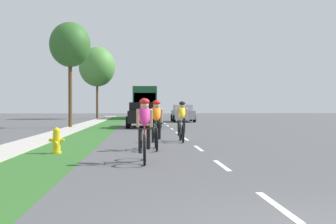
{
  "coord_description": "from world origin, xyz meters",
  "views": [
    {
      "loc": [
        -1.88,
        -3.69,
        1.38
      ],
      "look_at": [
        -0.67,
        15.27,
        1.13
      ],
      "focal_mm": 44.83,
      "sensor_mm": 36.0,
      "label": 1
    }
  ],
  "objects_px": {
    "cyclist_trailing": "(156,124)",
    "bus_dark_green": "(144,101)",
    "cyclist_distant": "(182,121)",
    "pickup_black": "(143,115)",
    "cyclist_lead": "(144,130)",
    "street_tree_near": "(70,45)",
    "street_tree_far": "(97,67)",
    "fire_hydrant_yellow": "(57,141)",
    "sedan_silver": "(183,113)"
  },
  "relations": [
    {
      "from": "cyclist_lead",
      "to": "cyclist_trailing",
      "type": "height_order",
      "value": "same"
    },
    {
      "from": "fire_hydrant_yellow",
      "to": "street_tree_near",
      "type": "xyz_separation_m",
      "value": [
        -2.1,
        14.92,
        4.96
      ]
    },
    {
      "from": "cyclist_distant",
      "to": "street_tree_far",
      "type": "relative_size",
      "value": 0.22
    },
    {
      "from": "sedan_silver",
      "to": "street_tree_far",
      "type": "relative_size",
      "value": 0.54
    },
    {
      "from": "cyclist_lead",
      "to": "bus_dark_green",
      "type": "height_order",
      "value": "bus_dark_green"
    },
    {
      "from": "cyclist_lead",
      "to": "street_tree_near",
      "type": "height_order",
      "value": "street_tree_near"
    },
    {
      "from": "cyclist_lead",
      "to": "pickup_black",
      "type": "height_order",
      "value": "pickup_black"
    },
    {
      "from": "fire_hydrant_yellow",
      "to": "cyclist_distant",
      "type": "relative_size",
      "value": 0.44
    },
    {
      "from": "bus_dark_green",
      "to": "sedan_silver",
      "type": "bearing_deg",
      "value": -73.42
    },
    {
      "from": "street_tree_near",
      "to": "street_tree_far",
      "type": "distance_m",
      "value": 19.12
    },
    {
      "from": "cyclist_trailing",
      "to": "cyclist_distant",
      "type": "relative_size",
      "value": 1.0
    },
    {
      "from": "cyclist_trailing",
      "to": "sedan_silver",
      "type": "xyz_separation_m",
      "value": [
        3.25,
        24.24,
        -0.04
      ]
    },
    {
      "from": "fire_hydrant_yellow",
      "to": "cyclist_trailing",
      "type": "height_order",
      "value": "cyclist_trailing"
    },
    {
      "from": "bus_dark_green",
      "to": "cyclist_trailing",
      "type": "bearing_deg",
      "value": -89.81
    },
    {
      "from": "cyclist_lead",
      "to": "cyclist_distant",
      "type": "relative_size",
      "value": 1.0
    },
    {
      "from": "street_tree_near",
      "to": "street_tree_far",
      "type": "height_order",
      "value": "street_tree_far"
    },
    {
      "from": "bus_dark_green",
      "to": "cyclist_lead",
      "type": "bearing_deg",
      "value": -90.41
    },
    {
      "from": "cyclist_lead",
      "to": "cyclist_trailing",
      "type": "xyz_separation_m",
      "value": [
        0.4,
        3.03,
        0.0
      ]
    },
    {
      "from": "fire_hydrant_yellow",
      "to": "pickup_black",
      "type": "xyz_separation_m",
      "value": [
        2.63,
        15.2,
        0.46
      ]
    },
    {
      "from": "cyclist_lead",
      "to": "bus_dark_green",
      "type": "relative_size",
      "value": 0.15
    },
    {
      "from": "pickup_black",
      "to": "street_tree_far",
      "type": "relative_size",
      "value": 0.64
    },
    {
      "from": "cyclist_lead",
      "to": "street_tree_far",
      "type": "relative_size",
      "value": 0.22
    },
    {
      "from": "cyclist_trailing",
      "to": "pickup_black",
      "type": "xyz_separation_m",
      "value": [
        -0.33,
        14.39,
        0.02
      ]
    },
    {
      "from": "cyclist_trailing",
      "to": "bus_dark_green",
      "type": "xyz_separation_m",
      "value": [
        -0.12,
        35.57,
        1.17
      ]
    },
    {
      "from": "sedan_silver",
      "to": "cyclist_distant",
      "type": "bearing_deg",
      "value": -95.78
    },
    {
      "from": "cyclist_trailing",
      "to": "bus_dark_green",
      "type": "bearing_deg",
      "value": 90.19
    },
    {
      "from": "bus_dark_green",
      "to": "street_tree_far",
      "type": "relative_size",
      "value": 1.46
    },
    {
      "from": "cyclist_distant",
      "to": "pickup_black",
      "type": "relative_size",
      "value": 0.34
    },
    {
      "from": "pickup_black",
      "to": "sedan_silver",
      "type": "xyz_separation_m",
      "value": [
        3.58,
        9.85,
        -0.06
      ]
    },
    {
      "from": "street_tree_near",
      "to": "street_tree_far",
      "type": "bearing_deg",
      "value": 90.81
    },
    {
      "from": "cyclist_lead",
      "to": "cyclist_distant",
      "type": "distance_m",
      "value": 6.18
    },
    {
      "from": "cyclist_distant",
      "to": "pickup_black",
      "type": "height_order",
      "value": "pickup_black"
    },
    {
      "from": "cyclist_trailing",
      "to": "sedan_silver",
      "type": "distance_m",
      "value": 24.46
    },
    {
      "from": "sedan_silver",
      "to": "street_tree_far",
      "type": "xyz_separation_m",
      "value": [
        -8.58,
        8.99,
        4.97
      ]
    },
    {
      "from": "cyclist_lead",
      "to": "fire_hydrant_yellow",
      "type": "bearing_deg",
      "value": 139.15
    },
    {
      "from": "cyclist_lead",
      "to": "street_tree_far",
      "type": "xyz_separation_m",
      "value": [
        -4.93,
        36.26,
        4.93
      ]
    },
    {
      "from": "fire_hydrant_yellow",
      "to": "street_tree_near",
      "type": "relative_size",
      "value": 0.11
    },
    {
      "from": "cyclist_distant",
      "to": "bus_dark_green",
      "type": "distance_m",
      "value": 32.65
    },
    {
      "from": "pickup_black",
      "to": "street_tree_near",
      "type": "height_order",
      "value": "street_tree_near"
    },
    {
      "from": "pickup_black",
      "to": "street_tree_near",
      "type": "xyz_separation_m",
      "value": [
        -4.73,
        -0.28,
        4.51
      ]
    },
    {
      "from": "cyclist_trailing",
      "to": "street_tree_far",
      "type": "distance_m",
      "value": 34.01
    },
    {
      "from": "pickup_black",
      "to": "street_tree_near",
      "type": "relative_size",
      "value": 0.75
    },
    {
      "from": "pickup_black",
      "to": "bus_dark_green",
      "type": "distance_m",
      "value": 21.21
    },
    {
      "from": "fire_hydrant_yellow",
      "to": "cyclist_distant",
      "type": "bearing_deg",
      "value": 42.91
    },
    {
      "from": "cyclist_lead",
      "to": "cyclist_trailing",
      "type": "distance_m",
      "value": 3.06
    },
    {
      "from": "bus_dark_green",
      "to": "fire_hydrant_yellow",
      "type": "bearing_deg",
      "value": -94.47
    },
    {
      "from": "cyclist_lead",
      "to": "sedan_silver",
      "type": "distance_m",
      "value": 27.52
    },
    {
      "from": "sedan_silver",
      "to": "pickup_black",
      "type": "bearing_deg",
      "value": -109.99
    },
    {
      "from": "cyclist_lead",
      "to": "sedan_silver",
      "type": "relative_size",
      "value": 0.4
    },
    {
      "from": "fire_hydrant_yellow",
      "to": "sedan_silver",
      "type": "bearing_deg",
      "value": 76.07
    }
  ]
}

